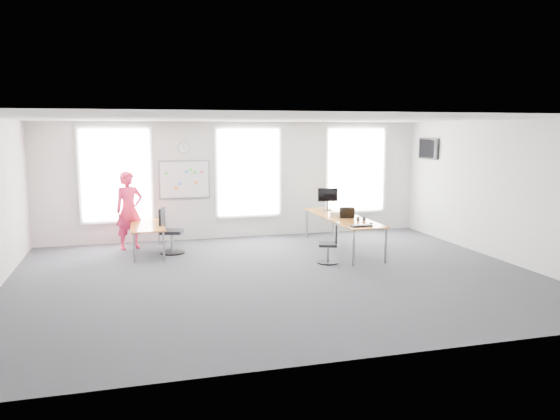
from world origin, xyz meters
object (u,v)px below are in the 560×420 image
object	(u,v)px
desk_left	(147,227)
person	(129,210)
headphones	(361,219)
monitor	(328,197)
desk_right	(342,219)
chair_right	(330,246)
keyboard	(361,226)
chair_left	(169,234)

from	to	relation	value
desk_left	person	size ratio (longest dim) A/B	0.99
person	headphones	xyz separation A→B (m)	(4.96, -2.12, -0.09)
desk_left	headphones	xyz separation A→B (m)	(4.58, -1.52, 0.22)
headphones	monitor	size ratio (longest dim) A/B	0.32
desk_right	headphones	world-z (taller)	headphones
desk_right	chair_right	world-z (taller)	chair_right
person	monitor	world-z (taller)	person
keyboard	desk_left	bearing A→B (deg)	146.78
desk_right	keyboard	distance (m)	1.34
desk_left	chair_right	size ratio (longest dim) A/B	2.17
chair_left	headphones	bearing A→B (deg)	-92.71
desk_right	desk_left	distance (m)	4.51
person	headphones	distance (m)	5.40
desk_left	chair_right	world-z (taller)	chair_right
desk_right	monitor	world-z (taller)	monitor
monitor	person	bearing A→B (deg)	-172.39
headphones	person	bearing A→B (deg)	137.52
keyboard	monitor	xyz separation A→B (m)	(0.13, 2.37, 0.33)
desk_left	keyboard	size ratio (longest dim) A/B	3.82
desk_left	keyboard	bearing A→B (deg)	-26.10
chair_left	person	world-z (taller)	person
person	desk_left	bearing A→B (deg)	-77.93
keyboard	headphones	xyz separation A→B (m)	(0.25, 0.60, 0.04)
headphones	chair_right	bearing A→B (deg)	-170.58
chair_right	headphones	world-z (taller)	headphones
chair_right	person	distance (m)	4.86
chair_left	desk_right	bearing A→B (deg)	-83.39
chair_right	person	world-z (taller)	person
desk_left	monitor	distance (m)	4.49
desk_left	monitor	bearing A→B (deg)	3.28
headphones	monitor	xyz separation A→B (m)	(-0.12, 1.77, 0.29)
chair_left	monitor	xyz separation A→B (m)	(3.98, 0.41, 0.66)
desk_right	person	world-z (taller)	person
person	monitor	distance (m)	4.86
person	monitor	bearing A→B (deg)	-24.50
desk_right	chair_left	bearing A→B (deg)	170.93
headphones	desk_left	bearing A→B (deg)	142.30
desk_left	chair_left	world-z (taller)	chair_left
desk_right	person	distance (m)	5.02
chair_right	chair_left	size ratio (longest dim) A/B	0.80
person	desk_right	bearing A→B (deg)	-36.46
person	headphones	size ratio (longest dim) A/B	10.06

